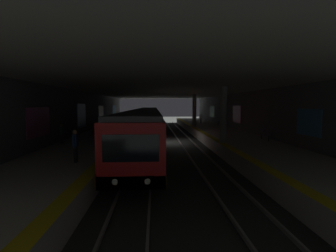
% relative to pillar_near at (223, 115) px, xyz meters
% --- Properties ---
extents(ground_plane, '(120.00, 120.00, 0.00)m').
position_rel_pillar_near_xyz_m(ground_plane, '(7.21, 4.35, -3.33)').
color(ground_plane, '#2D302D').
extents(track_left, '(60.00, 1.53, 0.16)m').
position_rel_pillar_near_xyz_m(track_left, '(7.21, 2.15, -3.25)').
color(track_left, gray).
rests_on(track_left, ground).
extents(track_right, '(60.00, 1.53, 0.16)m').
position_rel_pillar_near_xyz_m(track_right, '(7.21, 6.55, -3.25)').
color(track_right, gray).
rests_on(track_right, ground).
extents(platform_left, '(60.00, 5.30, 1.06)m').
position_rel_pillar_near_xyz_m(platform_left, '(7.21, -2.20, -2.80)').
color(platform_left, beige).
rests_on(platform_left, ground).
extents(platform_right, '(60.00, 5.30, 1.06)m').
position_rel_pillar_near_xyz_m(platform_right, '(7.21, 10.90, -2.80)').
color(platform_right, beige).
rests_on(platform_right, ground).
extents(wall_left, '(60.00, 0.56, 5.60)m').
position_rel_pillar_near_xyz_m(wall_left, '(7.24, -5.10, -0.52)').
color(wall_left, slate).
rests_on(wall_left, ground).
extents(wall_right, '(60.00, 0.56, 5.60)m').
position_rel_pillar_near_xyz_m(wall_right, '(7.27, 13.80, -0.52)').
color(wall_right, slate).
rests_on(wall_right, ground).
extents(ceiling_slab, '(60.00, 19.40, 0.40)m').
position_rel_pillar_near_xyz_m(ceiling_slab, '(7.21, 4.35, 2.47)').
color(ceiling_slab, beige).
rests_on(ceiling_slab, wall_left).
extents(pillar_near, '(0.56, 0.56, 4.55)m').
position_rel_pillar_near_xyz_m(pillar_near, '(0.00, 0.00, 0.00)').
color(pillar_near, gray).
rests_on(pillar_near, platform_left).
extents(pillar_far, '(0.56, 0.56, 4.55)m').
position_rel_pillar_near_xyz_m(pillar_far, '(14.61, 0.00, 0.00)').
color(pillar_far, gray).
rests_on(pillar_far, platform_left).
extents(metro_train, '(38.99, 2.83, 3.49)m').
position_rel_pillar_near_xyz_m(metro_train, '(9.47, 6.55, -1.30)').
color(metro_train, red).
rests_on(metro_train, track_right).
extents(bench_left_near, '(1.70, 0.47, 0.86)m').
position_rel_pillar_near_xyz_m(bench_left_near, '(1.24, -4.18, -1.75)').
color(bench_left_near, '#262628').
rests_on(bench_left_near, platform_left).
extents(bench_left_mid, '(1.70, 0.47, 0.86)m').
position_rel_pillar_near_xyz_m(bench_left_mid, '(16.59, -4.18, -1.75)').
color(bench_left_mid, '#262628').
rests_on(bench_left_mid, platform_left).
extents(bench_right_near, '(1.70, 0.47, 0.86)m').
position_rel_pillar_near_xyz_m(bench_right_near, '(10.75, 12.88, -1.75)').
color(bench_right_near, '#262628').
rests_on(bench_right_near, platform_right).
extents(bench_right_mid, '(1.70, 0.47, 0.86)m').
position_rel_pillar_near_xyz_m(bench_right_mid, '(21.37, 12.88, -1.75)').
color(bench_right_mid, '#262628').
rests_on(bench_right_mid, platform_right).
extents(person_waiting_near, '(0.60, 0.22, 1.56)m').
position_rel_pillar_near_xyz_m(person_waiting_near, '(0.02, 12.94, -1.43)').
color(person_waiting_near, '#404040').
rests_on(person_waiting_near, platform_right).
extents(person_walking_mid, '(0.60, 0.22, 1.58)m').
position_rel_pillar_near_xyz_m(person_walking_mid, '(21.63, -2.28, -1.42)').
color(person_walking_mid, '#3B3B3B').
rests_on(person_walking_mid, platform_left).
extents(person_standing_far, '(0.60, 0.24, 1.76)m').
position_rel_pillar_near_xyz_m(person_standing_far, '(-6.48, 9.83, -1.31)').
color(person_standing_far, '#2A2A2A').
rests_on(person_standing_far, platform_right).
extents(backpack_on_floor, '(0.30, 0.20, 0.40)m').
position_rel_pillar_near_xyz_m(backpack_on_floor, '(5.92, 11.94, -2.08)').
color(backpack_on_floor, maroon).
rests_on(backpack_on_floor, platform_right).
extents(trash_bin, '(0.44, 0.44, 0.85)m').
position_rel_pillar_near_xyz_m(trash_bin, '(1.28, 12.15, -1.85)').
color(trash_bin, '#595B5E').
rests_on(trash_bin, platform_right).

